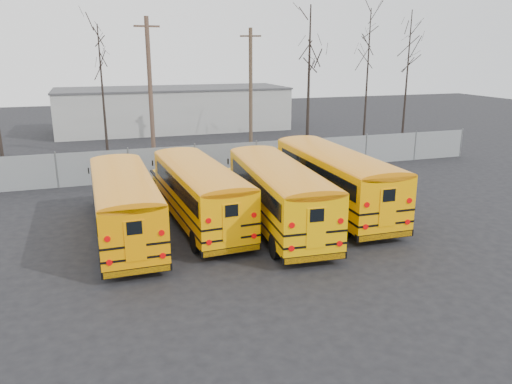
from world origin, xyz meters
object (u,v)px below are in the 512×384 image
object	(u,v)px
bus_d	(333,175)
utility_pole_right	(251,88)
bus_a	(123,199)
bus_b	(198,188)
bus_c	(277,189)
utility_pole_left	(150,89)

from	to	relation	value
bus_d	utility_pole_right	bearing A→B (deg)	86.40
bus_a	bus_b	xyz separation A→B (m)	(3.30, 0.75, 0.00)
bus_c	utility_pole_right	world-z (taller)	utility_pole_right
bus_b	bus_c	distance (m)	3.52
bus_a	bus_d	distance (m)	9.88
bus_b	utility_pole_left	size ratio (longest dim) A/B	1.05
utility_pole_right	bus_c	bearing A→B (deg)	-79.98
utility_pole_left	bus_c	bearing A→B (deg)	-84.14
bus_a	utility_pole_left	bearing A→B (deg)	77.82
bus_c	utility_pole_left	bearing A→B (deg)	105.81
bus_d	utility_pole_left	size ratio (longest dim) A/B	1.13
bus_c	utility_pole_left	xyz separation A→B (m)	(-3.37, 15.85, 3.30)
bus_a	utility_pole_right	size ratio (longest dim) A/B	1.10
bus_d	utility_pole_right	size ratio (longest dim) A/B	1.19
bus_a	bus_b	size ratio (longest dim) A/B	0.99
utility_pole_left	utility_pole_right	distance (m)	8.58
bus_b	utility_pole_left	bearing A→B (deg)	87.45
bus_b	utility_pole_left	xyz separation A→B (m)	(-0.18, 14.35, 3.37)
bus_b	utility_pole_right	bearing A→B (deg)	61.65
bus_c	bus_d	size ratio (longest dim) A/B	0.97
bus_c	utility_pole_right	distance (m)	19.37
bus_c	utility_pole_right	size ratio (longest dim) A/B	1.16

